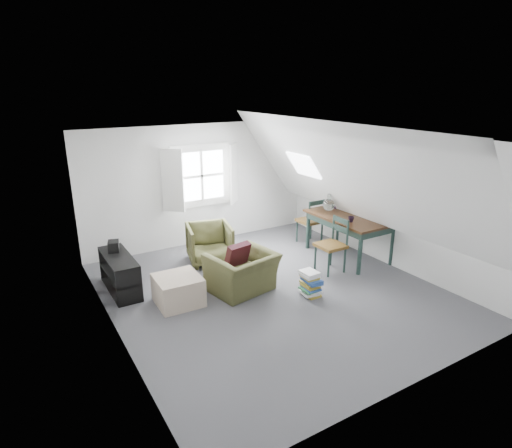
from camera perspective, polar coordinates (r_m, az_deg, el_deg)
floor at (r=7.15m, az=2.22°, el=-8.94°), size 5.50×5.50×0.00m
ceiling at (r=6.40m, az=2.49°, el=11.38°), size 5.50×5.50×0.00m
wall_back at (r=9.01m, az=-7.34°, el=5.19°), size 5.00×0.00×5.00m
wall_front at (r=4.79m, az=20.92°, el=-7.94°), size 5.00×0.00×5.00m
wall_left at (r=5.76m, az=-18.95°, el=-3.26°), size 0.00×5.50×5.50m
wall_right at (r=8.27m, az=17.01°, el=3.34°), size 0.00×5.50×5.50m
slope_left at (r=5.85m, az=-10.41°, el=3.18°), size 3.19×5.50×4.48m
slope_right at (r=7.48m, az=12.43°, el=6.34°), size 3.19×5.50×4.48m
dormer_window at (r=8.90m, az=-7.19°, el=6.35°), size 1.71×0.35×1.30m
skylight at (r=8.46m, az=6.37°, el=7.79°), size 0.35×0.75×0.47m
armchair_near at (r=7.17m, az=-1.85°, el=-8.85°), size 1.15×1.05×0.66m
armchair_far at (r=8.31m, az=-6.12°, el=-4.99°), size 0.97×0.99×0.75m
throw_pillow at (r=7.05m, az=-2.49°, el=-4.20°), size 0.46×0.32×0.43m
ottoman at (r=6.80m, az=-10.33°, el=-8.66°), size 0.69×0.69×0.45m
dining_table at (r=8.46m, az=12.33°, el=0.36°), size 1.00×1.67×0.84m
demijohn at (r=8.61m, az=9.68°, el=2.58°), size 0.24×0.24×0.34m
vase_twigs at (r=8.85m, az=10.49°, el=2.85°), size 0.07×0.08×0.56m
cup at (r=8.06m, az=12.53°, el=0.26°), size 0.13×0.13×0.10m
paper_box at (r=8.26m, az=15.53°, el=0.62°), size 0.15×0.12×0.04m
dining_chair_far at (r=9.09m, az=7.34°, el=0.48°), size 0.46×0.46×0.99m
dining_chair_near at (r=7.81m, az=10.15°, el=-2.67°), size 0.46×0.46×0.99m
media_shelf at (r=7.37m, az=-17.61°, el=-6.59°), size 0.40×1.19×0.61m
electronics_box at (r=7.48m, az=-18.45°, el=-2.87°), size 0.23×0.27×0.19m
magazine_stack at (r=6.98m, az=7.26°, el=-7.89°), size 0.31×0.37×0.42m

